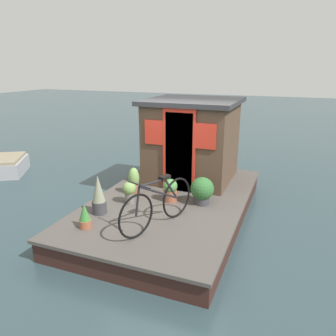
{
  "coord_description": "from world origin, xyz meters",
  "views": [
    {
      "loc": [
        -5.86,
        -2.25,
        3.03
      ],
      "look_at": [
        -0.2,
        0.0,
        1.12
      ],
      "focal_mm": 34.96,
      "sensor_mm": 36.0,
      "label": 1
    }
  ],
  "objects_px": {
    "potted_plant_lavender": "(134,182)",
    "potted_plant_ivy": "(99,195)",
    "bicycle": "(158,204)",
    "potted_plant_succulent": "(170,190)",
    "potted_plant_basil": "(85,216)",
    "potted_plant_sage": "(129,191)",
    "houseboat_cabin": "(192,139)",
    "potted_plant_geranium": "(202,190)"
  },
  "relations": [
    {
      "from": "bicycle",
      "to": "potted_plant_sage",
      "type": "height_order",
      "value": "bicycle"
    },
    {
      "from": "potted_plant_geranium",
      "to": "potted_plant_lavender",
      "type": "height_order",
      "value": "potted_plant_lavender"
    },
    {
      "from": "potted_plant_sage",
      "to": "potted_plant_ivy",
      "type": "bearing_deg",
      "value": 154.24
    },
    {
      "from": "potted_plant_lavender",
      "to": "potted_plant_ivy",
      "type": "bearing_deg",
      "value": 171.43
    },
    {
      "from": "potted_plant_sage",
      "to": "houseboat_cabin",
      "type": "bearing_deg",
      "value": -19.37
    },
    {
      "from": "potted_plant_succulent",
      "to": "potted_plant_sage",
      "type": "height_order",
      "value": "potted_plant_succulent"
    },
    {
      "from": "bicycle",
      "to": "potted_plant_basil",
      "type": "bearing_deg",
      "value": 114.03
    },
    {
      "from": "bicycle",
      "to": "potted_plant_lavender",
      "type": "height_order",
      "value": "bicycle"
    },
    {
      "from": "potted_plant_succulent",
      "to": "potted_plant_sage",
      "type": "bearing_deg",
      "value": 119.75
    },
    {
      "from": "bicycle",
      "to": "potted_plant_ivy",
      "type": "xyz_separation_m",
      "value": [
        0.08,
        1.21,
        -0.05
      ]
    },
    {
      "from": "bicycle",
      "to": "potted_plant_lavender",
      "type": "bearing_deg",
      "value": 42.2
    },
    {
      "from": "houseboat_cabin",
      "to": "potted_plant_lavender",
      "type": "distance_m",
      "value": 1.8
    },
    {
      "from": "potted_plant_ivy",
      "to": "potted_plant_sage",
      "type": "distance_m",
      "value": 0.69
    },
    {
      "from": "potted_plant_lavender",
      "to": "bicycle",
      "type": "bearing_deg",
      "value": -137.8
    },
    {
      "from": "houseboat_cabin",
      "to": "potted_plant_succulent",
      "type": "xyz_separation_m",
      "value": [
        -1.51,
        -0.04,
        -0.72
      ]
    },
    {
      "from": "bicycle",
      "to": "potted_plant_basil",
      "type": "relative_size",
      "value": 3.79
    },
    {
      "from": "bicycle",
      "to": "potted_plant_ivy",
      "type": "distance_m",
      "value": 1.21
    },
    {
      "from": "potted_plant_lavender",
      "to": "potted_plant_sage",
      "type": "height_order",
      "value": "potted_plant_lavender"
    },
    {
      "from": "bicycle",
      "to": "potted_plant_ivy",
      "type": "relative_size",
      "value": 2.21
    },
    {
      "from": "bicycle",
      "to": "potted_plant_basil",
      "type": "distance_m",
      "value": 1.24
    },
    {
      "from": "potted_plant_succulent",
      "to": "potted_plant_lavender",
      "type": "bearing_deg",
      "value": 86.23
    },
    {
      "from": "potted_plant_geranium",
      "to": "potted_plant_sage",
      "type": "height_order",
      "value": "potted_plant_geranium"
    },
    {
      "from": "potted_plant_geranium",
      "to": "potted_plant_sage",
      "type": "distance_m",
      "value": 1.43
    },
    {
      "from": "potted_plant_geranium",
      "to": "potted_plant_sage",
      "type": "xyz_separation_m",
      "value": [
        -0.49,
        1.34,
        -0.03
      ]
    },
    {
      "from": "potted_plant_ivy",
      "to": "potted_plant_succulent",
      "type": "relative_size",
      "value": 1.61
    },
    {
      "from": "potted_plant_geranium",
      "to": "potted_plant_basil",
      "type": "xyz_separation_m",
      "value": [
        -1.69,
        1.54,
        -0.08
      ]
    },
    {
      "from": "potted_plant_geranium",
      "to": "potted_plant_lavender",
      "type": "bearing_deg",
      "value": 91.33
    },
    {
      "from": "houseboat_cabin",
      "to": "potted_plant_lavender",
      "type": "bearing_deg",
      "value": 150.93
    },
    {
      "from": "potted_plant_basil",
      "to": "potted_plant_sage",
      "type": "distance_m",
      "value": 1.21
    },
    {
      "from": "bicycle",
      "to": "potted_plant_ivy",
      "type": "bearing_deg",
      "value": 86.34
    },
    {
      "from": "houseboat_cabin",
      "to": "potted_plant_sage",
      "type": "distance_m",
      "value": 2.15
    },
    {
      "from": "potted_plant_geranium",
      "to": "potted_plant_ivy",
      "type": "height_order",
      "value": "potted_plant_ivy"
    },
    {
      "from": "bicycle",
      "to": "potted_plant_lavender",
      "type": "relative_size",
      "value": 2.79
    },
    {
      "from": "potted_plant_geranium",
      "to": "potted_plant_ivy",
      "type": "relative_size",
      "value": 0.74
    },
    {
      "from": "bicycle",
      "to": "potted_plant_sage",
      "type": "relative_size",
      "value": 3.67
    },
    {
      "from": "potted_plant_ivy",
      "to": "potted_plant_sage",
      "type": "bearing_deg",
      "value": -25.76
    },
    {
      "from": "potted_plant_geranium",
      "to": "houseboat_cabin",
      "type": "bearing_deg",
      "value": 25.21
    },
    {
      "from": "potted_plant_geranium",
      "to": "potted_plant_basil",
      "type": "height_order",
      "value": "potted_plant_geranium"
    },
    {
      "from": "potted_plant_geranium",
      "to": "potted_plant_lavender",
      "type": "distance_m",
      "value": 1.48
    },
    {
      "from": "potted_plant_basil",
      "to": "houseboat_cabin",
      "type": "bearing_deg",
      "value": -15.75
    },
    {
      "from": "houseboat_cabin",
      "to": "potted_plant_sage",
      "type": "relative_size",
      "value": 4.65
    },
    {
      "from": "potted_plant_basil",
      "to": "potted_plant_geranium",
      "type": "bearing_deg",
      "value": -42.48
    }
  ]
}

